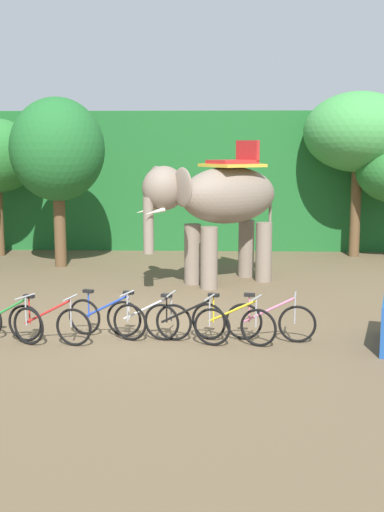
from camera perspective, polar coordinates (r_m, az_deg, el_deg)
name	(u,v)px	position (r m, az deg, el deg)	size (l,w,h in m)	color
ground_plane	(151,327)	(13.69, -3.55, -6.04)	(80.00, 80.00, 0.00)	brown
foliage_hedge	(182,178)	(26.16, -0.83, 6.68)	(36.00, 6.00, 4.81)	#1E6028
tree_center	(57,150)	(20.49, -11.41, 8.83)	(2.81, 2.81, 5.07)	brown
tree_center_left	(359,133)	(22.65, 14.02, 10.16)	(3.55, 3.55, 5.38)	brown
elephant	(219,201)	(17.55, 2.28, 4.69)	(3.96, 3.37, 3.78)	gray
bike_green	(8,321)	(13.06, -15.45, -5.38)	(1.57, 0.83, 0.92)	black
bike_red	(49,323)	(12.71, -12.11, -5.65)	(1.67, 0.61, 0.92)	black
bike_blue	(107,318)	(12.93, -7.29, -5.26)	(1.61, 0.74, 0.92)	black
bike_white	(148,319)	(12.78, -3.74, -5.38)	(1.68, 0.58, 0.92)	black
bike_black	(186,323)	(12.48, -0.48, -5.72)	(1.64, 0.68, 0.92)	black
bike_yellow	(233,323)	(12.50, 3.51, -5.70)	(1.58, 0.80, 0.92)	black
bike_pink	(270,321)	(12.68, 6.68, -5.54)	(1.70, 0.52, 0.92)	black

